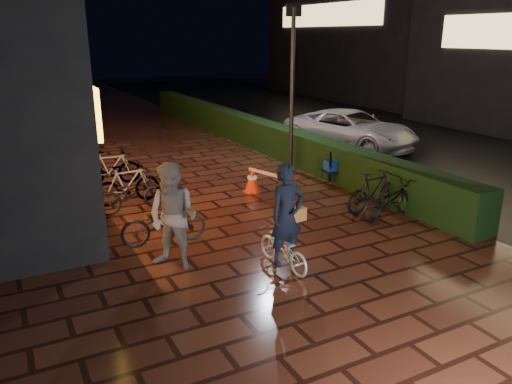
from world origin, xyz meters
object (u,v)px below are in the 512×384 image
van (350,129)px  traffic_barrier (269,185)px  cyclist (285,231)px  bystander_person (173,217)px  cart_assembly (332,166)px

van → traffic_barrier: (-5.34, -3.60, -0.36)m
cyclist → traffic_barrier: size_ratio=1.21×
cyclist → bystander_person: bearing=150.4°
cyclist → van: bearing=45.7°
van → cart_assembly: van is taller
cart_assembly → traffic_barrier: bearing=-174.6°
bystander_person → traffic_barrier: size_ratio=1.19×
bystander_person → cart_assembly: size_ratio=1.93×
traffic_barrier → cart_assembly: 2.08m
bystander_person → cyclist: 1.91m
bystander_person → cart_assembly: (5.42, 2.87, -0.44)m
bystander_person → cart_assembly: bystander_person is taller
bystander_person → cyclist: size_ratio=0.99×
van → cart_assembly: 4.73m
traffic_barrier → cart_assembly: (2.06, 0.20, 0.18)m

